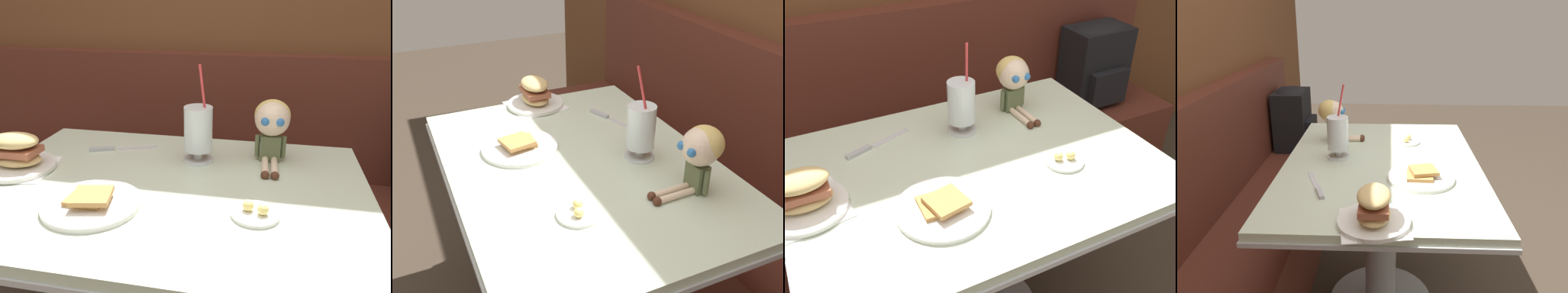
{
  "view_description": "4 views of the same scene",
  "coord_description": "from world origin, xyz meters",
  "views": [
    {
      "loc": [
        0.26,
        -0.75,
        1.24
      ],
      "look_at": [
        0.06,
        0.24,
        0.84
      ],
      "focal_mm": 35.4,
      "sensor_mm": 36.0,
      "label": 1
    },
    {
      "loc": [
        1.15,
        -0.32,
        1.49
      ],
      "look_at": [
        -0.0,
        0.2,
        0.79
      ],
      "focal_mm": 42.7,
      "sensor_mm": 36.0,
      "label": 2
    },
    {
      "loc": [
        -0.46,
        -0.77,
        1.51
      ],
      "look_at": [
        0.0,
        0.15,
        0.82
      ],
      "focal_mm": 40.07,
      "sensor_mm": 36.0,
      "label": 3
    },
    {
      "loc": [
        -1.49,
        0.15,
        1.35
      ],
      "look_at": [
        0.07,
        0.22,
        0.78
      ],
      "focal_mm": 35.55,
      "sensor_mm": 36.0,
      "label": 4
    }
  ],
  "objects": [
    {
      "name": "sandwich_plate",
      "position": [
        -0.48,
        0.19,
        0.79
      ],
      "size": [
        0.23,
        0.23,
        0.12
      ],
      "color": "white",
      "rests_on": "diner_table"
    },
    {
      "name": "diner_table",
      "position": [
        0.0,
        0.18,
        0.54
      ],
      "size": [
        1.11,
        0.81,
        0.74
      ],
      "color": "beige",
      "rests_on": "ground"
    },
    {
      "name": "wood_panel_wall",
      "position": [
        0.0,
        1.05,
        1.2
      ],
      "size": [
        4.4,
        0.08,
        2.4
      ],
      "primitive_type": "cube",
      "color": "brown",
      "rests_on": "ground"
    },
    {
      "name": "butter_knife",
      "position": [
        -0.27,
        0.4,
        0.74
      ],
      "size": [
        0.23,
        0.1,
        0.01
      ],
      "color": "silver",
      "rests_on": "diner_table"
    },
    {
      "name": "butter_saucer",
      "position": [
        0.24,
        0.06,
        0.75
      ],
      "size": [
        0.12,
        0.12,
        0.04
      ],
      "color": "white",
      "rests_on": "diner_table"
    },
    {
      "name": "booth_bench",
      "position": [
        0.0,
        0.81,
        0.33
      ],
      "size": [
        2.6,
        0.48,
        1.0
      ],
      "color": "#512319",
      "rests_on": "ground"
    },
    {
      "name": "milkshake_glass",
      "position": [
        0.04,
        0.36,
        0.84
      ],
      "size": [
        0.1,
        0.1,
        0.31
      ],
      "color": "silver",
      "rests_on": "diner_table"
    },
    {
      "name": "seated_doll",
      "position": [
        0.27,
        0.42,
        0.87
      ],
      "size": [
        0.12,
        0.22,
        0.2
      ],
      "color": "#5B6642",
      "rests_on": "diner_table"
    },
    {
      "name": "toast_plate",
      "position": [
        -0.16,
        0.03,
        0.75
      ],
      "size": [
        0.25,
        0.25,
        0.04
      ],
      "color": "white",
      "rests_on": "diner_table"
    }
  ]
}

